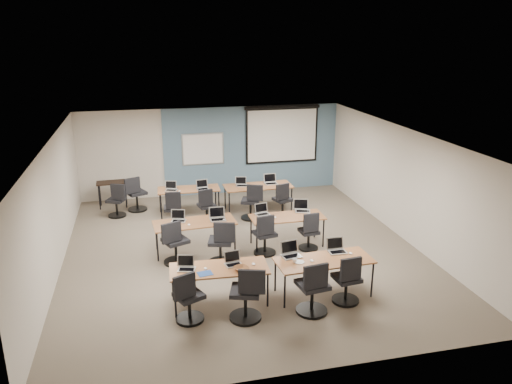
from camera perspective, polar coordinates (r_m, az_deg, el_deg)
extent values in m
cube|color=#6B6354|center=(11.71, -1.56, -6.68)|extent=(8.00, 9.00, 0.02)
cube|color=white|center=(10.87, -1.67, 6.39)|extent=(8.00, 9.00, 0.02)
cube|color=beige|center=(15.49, -5.00, 4.67)|extent=(8.00, 0.04, 2.70)
cube|color=beige|center=(7.21, 5.80, -11.30)|extent=(8.00, 0.04, 2.70)
cube|color=beige|center=(11.17, -22.16, -1.83)|extent=(0.04, 9.00, 2.70)
cube|color=beige|center=(12.60, 16.49, 0.92)|extent=(0.04, 9.00, 2.70)
cube|color=#3D5977|center=(15.68, -0.45, 4.90)|extent=(5.50, 0.04, 2.70)
cube|color=#AFBEC7|center=(15.36, -6.09, 4.91)|extent=(1.28, 0.02, 0.98)
cube|color=white|center=(15.35, -6.08, 4.90)|extent=(1.20, 0.02, 0.90)
cube|color=black|center=(15.77, 2.98, 6.61)|extent=(2.32, 0.03, 1.82)
cube|color=white|center=(15.77, 2.99, 6.46)|extent=(2.20, 0.02, 1.62)
cylinder|color=black|center=(15.62, 3.04, 9.63)|extent=(2.40, 0.10, 0.10)
cube|color=#995730|center=(9.27, -4.23, -8.72)|extent=(1.80, 0.75, 0.03)
cylinder|color=black|center=(9.09, -9.21, -12.10)|extent=(0.04, 0.04, 0.70)
cylinder|color=black|center=(9.32, 1.35, -11.07)|extent=(0.04, 0.04, 0.70)
cylinder|color=black|center=(9.65, -9.51, -10.26)|extent=(0.04, 0.04, 0.70)
cylinder|color=black|center=(9.86, 0.41, -9.35)|extent=(0.04, 0.04, 0.70)
cube|color=#9D6F42|center=(9.65, 7.77, -7.74)|extent=(1.85, 0.77, 0.03)
cylinder|color=black|center=(9.29, 3.30, -11.20)|extent=(0.04, 0.04, 0.70)
cylinder|color=black|center=(9.87, 13.14, -9.82)|extent=(0.04, 0.04, 0.70)
cylinder|color=black|center=(9.84, 2.22, -9.42)|extent=(0.04, 0.04, 0.70)
cylinder|color=black|center=(10.39, 11.57, -8.24)|extent=(0.04, 0.04, 0.70)
cube|color=brown|center=(11.46, -7.04, -3.49)|extent=(1.86, 0.77, 0.03)
cylinder|color=black|center=(11.25, -11.20, -6.14)|extent=(0.04, 0.04, 0.70)
cylinder|color=black|center=(11.41, -2.43, -5.44)|extent=(0.04, 0.04, 0.70)
cylinder|color=black|center=(11.85, -11.34, -4.88)|extent=(0.04, 0.04, 0.70)
cylinder|color=black|center=(12.01, -3.03, -4.24)|extent=(0.04, 0.04, 0.70)
cube|color=brown|center=(11.74, 3.58, -2.86)|extent=(1.73, 0.72, 0.03)
cylinder|color=black|center=(11.41, 0.09, -5.42)|extent=(0.04, 0.04, 0.70)
cylinder|color=black|center=(11.86, 7.71, -4.67)|extent=(0.04, 0.04, 0.70)
cylinder|color=black|center=(11.95, -0.57, -4.32)|extent=(0.04, 0.04, 0.70)
cylinder|color=black|center=(12.38, 6.73, -3.65)|extent=(0.04, 0.04, 0.70)
cube|color=brown|center=(13.90, -7.70, 0.32)|extent=(1.69, 0.71, 0.03)
cylinder|color=black|center=(13.69, -10.78, -1.72)|extent=(0.04, 0.04, 0.70)
cylinder|color=black|center=(13.83, -4.27, -1.25)|extent=(0.04, 0.04, 0.70)
cylinder|color=black|center=(14.24, -10.91, -0.96)|extent=(0.04, 0.04, 0.70)
cylinder|color=black|center=(14.37, -4.64, -0.51)|extent=(0.04, 0.04, 0.70)
cube|color=olive|center=(14.05, 0.24, 0.68)|extent=(1.90, 0.79, 0.03)
cylinder|color=black|center=(13.68, -3.07, -1.44)|extent=(0.04, 0.04, 0.70)
cylinder|color=black|center=(14.08, 4.09, -0.89)|extent=(0.04, 0.04, 0.70)
cylinder|color=black|center=(14.31, -3.55, -0.57)|extent=(0.04, 0.04, 0.70)
cylinder|color=black|center=(14.69, 3.32, -0.07)|extent=(0.04, 0.04, 0.70)
cube|color=#A0A0AA|center=(9.25, -7.94, -8.76)|extent=(0.31, 0.23, 0.02)
cube|color=black|center=(9.22, -7.93, -8.75)|extent=(0.26, 0.13, 0.00)
cube|color=#A0A0AA|center=(9.30, -8.05, -7.77)|extent=(0.31, 0.06, 0.21)
cube|color=black|center=(9.30, -8.04, -7.79)|extent=(0.27, 0.04, 0.18)
ellipsoid|color=white|center=(9.24, -5.79, -8.69)|extent=(0.08, 0.10, 0.03)
cylinder|color=black|center=(9.16, -7.55, -14.15)|extent=(0.50, 0.50, 0.05)
cylinder|color=black|center=(9.06, -7.61, -13.08)|extent=(0.06, 0.06, 0.45)
cube|color=black|center=(8.93, -7.68, -11.63)|extent=(0.45, 0.45, 0.08)
cube|color=black|center=(8.62, -8.18, -10.65)|extent=(0.41, 0.06, 0.44)
cube|color=#ADADB0|center=(9.34, -2.58, -8.30)|extent=(0.31, 0.22, 0.02)
cube|color=black|center=(9.32, -2.56, -8.29)|extent=(0.26, 0.13, 0.00)
cube|color=#ADADB0|center=(9.40, -2.73, -7.34)|extent=(0.31, 0.06, 0.21)
cube|color=black|center=(9.39, -2.72, -7.36)|extent=(0.27, 0.04, 0.17)
ellipsoid|color=white|center=(9.35, -0.28, -8.23)|extent=(0.08, 0.11, 0.04)
cylinder|color=black|center=(9.13, -1.21, -14.09)|extent=(0.57, 0.57, 0.05)
cylinder|color=black|center=(9.01, -1.22, -12.85)|extent=(0.06, 0.06, 0.51)
cube|color=black|center=(8.87, -1.24, -11.22)|extent=(0.51, 0.51, 0.08)
cube|color=black|center=(8.55, -0.48, -10.23)|extent=(0.46, 0.06, 0.44)
cube|color=#A2A2AC|center=(9.69, 4.08, -7.33)|extent=(0.36, 0.26, 0.02)
cube|color=black|center=(9.67, 4.12, -7.32)|extent=(0.31, 0.15, 0.00)
cube|color=#A2A2AC|center=(9.76, 3.85, -6.26)|extent=(0.36, 0.07, 0.25)
cube|color=black|center=(9.75, 3.86, -6.28)|extent=(0.32, 0.05, 0.20)
ellipsoid|color=white|center=(9.54, 6.40, -7.80)|extent=(0.08, 0.11, 0.04)
cylinder|color=black|center=(9.37, 6.36, -13.30)|extent=(0.58, 0.58, 0.05)
cylinder|color=black|center=(9.25, 6.41, -12.08)|extent=(0.06, 0.06, 0.51)
cube|color=black|center=(9.11, 6.47, -10.48)|extent=(0.51, 0.51, 0.08)
cube|color=black|center=(8.78, 6.84, -9.58)|extent=(0.47, 0.06, 0.44)
cube|color=#B4B4BA|center=(9.97, 9.29, -6.79)|extent=(0.35, 0.25, 0.02)
cube|color=black|center=(9.95, 9.33, -6.77)|extent=(0.29, 0.15, 0.00)
cube|color=#B4B4BA|center=(10.03, 9.03, -5.79)|extent=(0.35, 0.06, 0.24)
cube|color=black|center=(10.02, 9.05, -5.81)|extent=(0.30, 0.05, 0.20)
ellipsoid|color=white|center=(9.95, 10.77, -6.90)|extent=(0.09, 0.11, 0.03)
cylinder|color=black|center=(9.78, 10.16, -12.06)|extent=(0.51, 0.51, 0.05)
cylinder|color=black|center=(9.68, 10.23, -11.03)|extent=(0.06, 0.06, 0.45)
cube|color=black|center=(9.56, 10.32, -9.64)|extent=(0.45, 0.45, 0.08)
cube|color=black|center=(9.26, 10.78, -8.67)|extent=(0.41, 0.06, 0.44)
cube|color=#A3A3B0|center=(11.53, -8.83, -3.29)|extent=(0.32, 0.23, 0.02)
cube|color=black|center=(11.51, -8.82, -3.27)|extent=(0.27, 0.14, 0.00)
cube|color=#A3A3B0|center=(11.61, -8.91, -2.51)|extent=(0.32, 0.06, 0.22)
cube|color=black|center=(11.60, -8.90, -2.52)|extent=(0.28, 0.04, 0.18)
ellipsoid|color=white|center=(11.28, -7.67, -3.72)|extent=(0.08, 0.11, 0.03)
cylinder|color=black|center=(11.24, -9.07, -7.86)|extent=(0.55, 0.55, 0.05)
cylinder|color=black|center=(11.15, -9.13, -6.84)|extent=(0.06, 0.06, 0.49)
cube|color=black|center=(11.03, -9.20, -5.50)|extent=(0.49, 0.49, 0.08)
cube|color=black|center=(10.73, -9.65, -4.59)|extent=(0.45, 0.06, 0.44)
cube|color=silver|center=(11.50, -4.37, -3.18)|extent=(0.36, 0.26, 0.02)
cube|color=black|center=(11.48, -4.36, -3.16)|extent=(0.31, 0.15, 0.00)
cube|color=silver|center=(11.59, -4.50, -2.30)|extent=(0.36, 0.07, 0.25)
cube|color=black|center=(11.58, -4.49, -2.32)|extent=(0.32, 0.05, 0.20)
ellipsoid|color=white|center=(11.48, -3.68, -3.20)|extent=(0.09, 0.11, 0.03)
cylinder|color=black|center=(11.10, -4.05, -8.01)|extent=(0.56, 0.56, 0.05)
cylinder|color=black|center=(11.00, -4.08, -6.97)|extent=(0.06, 0.06, 0.50)
cube|color=black|center=(10.89, -4.11, -5.59)|extent=(0.50, 0.50, 0.08)
cube|color=black|center=(10.59, -3.64, -4.63)|extent=(0.45, 0.06, 0.44)
cube|color=#AFAFAF|center=(11.80, 0.75, -2.57)|extent=(0.32, 0.24, 0.02)
cube|color=black|center=(11.78, 0.77, -2.55)|extent=(0.27, 0.14, 0.00)
cube|color=#AFAFAF|center=(11.88, 0.60, -1.81)|extent=(0.32, 0.06, 0.22)
cube|color=black|center=(11.87, 0.61, -1.82)|extent=(0.28, 0.04, 0.18)
ellipsoid|color=white|center=(11.63, 2.18, -2.90)|extent=(0.08, 0.11, 0.03)
cylinder|color=black|center=(11.54, 1.00, -6.91)|extent=(0.51, 0.51, 0.05)
cylinder|color=black|center=(11.46, 1.01, -6.00)|extent=(0.06, 0.06, 0.45)
cube|color=black|center=(11.35, 1.02, -4.77)|extent=(0.45, 0.45, 0.08)
cube|color=black|center=(11.06, 1.09, -3.84)|extent=(0.41, 0.06, 0.44)
cube|color=#B9B9C9|center=(12.06, 5.35, -2.20)|extent=(0.36, 0.26, 0.02)
cube|color=black|center=(12.04, 5.38, -2.18)|extent=(0.31, 0.15, 0.00)
cube|color=#B9B9C9|center=(12.14, 5.15, -1.37)|extent=(0.36, 0.07, 0.25)
cube|color=black|center=(12.13, 5.17, -1.38)|extent=(0.32, 0.05, 0.20)
ellipsoid|color=white|center=(11.89, 6.11, -2.52)|extent=(0.09, 0.11, 0.04)
cylinder|color=black|center=(11.83, 5.99, -6.37)|extent=(0.46, 0.46, 0.05)
cylinder|color=black|center=(11.76, 6.01, -5.57)|extent=(0.06, 0.06, 0.41)
cube|color=black|center=(11.67, 6.05, -4.47)|extent=(0.41, 0.41, 0.08)
cube|color=black|center=(11.40, 6.33, -3.52)|extent=(0.37, 0.06, 0.44)
cube|color=silver|center=(13.79, -9.64, 0.20)|extent=(0.32, 0.23, 0.02)
cube|color=black|center=(13.76, -9.64, 0.22)|extent=(0.27, 0.14, 0.00)
cube|color=silver|center=(13.87, -9.70, 0.83)|extent=(0.32, 0.06, 0.22)
cube|color=black|center=(13.86, -9.70, 0.82)|extent=(0.28, 0.04, 0.18)
ellipsoid|color=white|center=(13.67, -8.72, 0.09)|extent=(0.08, 0.11, 0.03)
cylinder|color=black|center=(13.35, -9.42, -3.64)|extent=(0.49, 0.49, 0.05)
cylinder|color=black|center=(13.28, -9.46, -2.87)|extent=(0.06, 0.06, 0.43)
cube|color=black|center=(13.20, -9.52, -1.82)|extent=(0.43, 0.43, 0.08)
cube|color=black|center=(12.92, -9.45, -0.94)|extent=(0.40, 0.06, 0.44)
cube|color=silver|center=(13.78, -6.11, 0.34)|extent=(0.32, 0.24, 0.02)
cube|color=black|center=(13.76, -6.10, 0.37)|extent=(0.28, 0.14, 0.00)
cube|color=silver|center=(13.87, -6.19, 0.99)|extent=(0.32, 0.06, 0.22)
cube|color=black|center=(13.86, -6.19, 0.98)|extent=(0.28, 0.04, 0.18)
ellipsoid|color=white|center=(13.68, -5.25, 0.24)|extent=(0.07, 0.10, 0.03)
cylinder|color=black|center=(13.47, -5.61, -3.29)|extent=(0.47, 0.47, 0.05)
cylinder|color=black|center=(13.40, -5.64, -2.55)|extent=(0.06, 0.06, 0.42)
cube|color=black|center=(13.32, -5.67, -1.54)|extent=(0.42, 0.42, 0.08)
cube|color=black|center=(13.05, -5.78, -0.66)|extent=(0.38, 0.06, 0.44)
cube|color=#B0B0B0|center=(14.00, -1.63, 0.73)|extent=(0.31, 0.23, 0.02)
cube|color=black|center=(13.98, -1.62, 0.75)|extent=(0.27, 0.13, 0.00)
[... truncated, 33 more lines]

